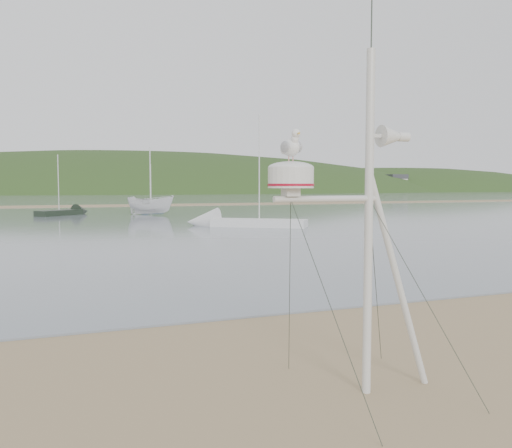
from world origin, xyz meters
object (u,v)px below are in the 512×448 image
object	(u,v)px
boat_white	(150,189)
sailboat_blue_far	(147,206)
sailboat_dark_mid	(71,212)
sailboat_white_near	(226,222)
mast_rig	(366,296)

from	to	relation	value
boat_white	sailboat_blue_far	xyz separation A→B (m)	(2.25, 14.40, -2.12)
sailboat_dark_mid	sailboat_white_near	world-z (taller)	sailboat_white_near
boat_white	sailboat_blue_far	world-z (taller)	sailboat_blue_far
mast_rig	boat_white	xyz separation A→B (m)	(5.58, 45.09, 1.11)
mast_rig	sailboat_white_near	size ratio (longest dim) A/B	0.67
boat_white	sailboat_white_near	xyz separation A→B (m)	(1.96, -16.54, -2.12)
mast_rig	sailboat_dark_mid	xyz separation A→B (m)	(-1.41, 47.88, -1.01)
sailboat_dark_mid	sailboat_white_near	size ratio (longest dim) A/B	0.75
sailboat_white_near	boat_white	bearing A→B (deg)	96.77
sailboat_dark_mid	sailboat_white_near	xyz separation A→B (m)	(8.95, -19.33, -0.00)
sailboat_blue_far	sailboat_white_near	bearing A→B (deg)	-90.52
boat_white	mast_rig	bearing A→B (deg)	-150.35
sailboat_blue_far	sailboat_white_near	world-z (taller)	sailboat_white_near
sailboat_dark_mid	mast_rig	bearing A→B (deg)	-88.31
sailboat_white_near	sailboat_blue_far	bearing A→B (deg)	89.48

